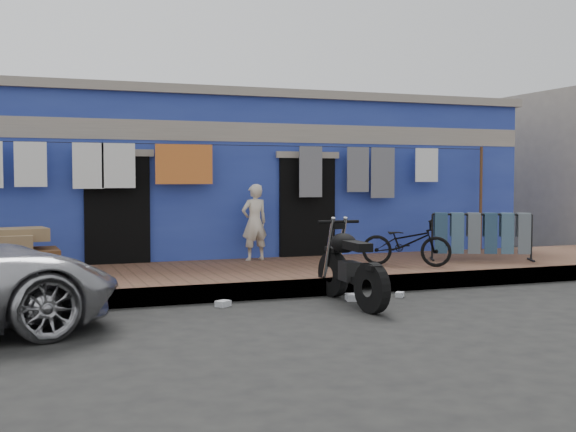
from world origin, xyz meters
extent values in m
plane|color=black|center=(0.00, 0.00, 0.00)|extent=(80.00, 80.00, 0.00)
cube|color=brown|center=(0.00, 3.00, 0.12)|extent=(28.00, 3.00, 0.25)
cube|color=gray|center=(0.00, 1.55, 0.12)|extent=(28.00, 0.10, 0.25)
cube|color=navy|center=(0.00, 7.00, 1.60)|extent=(12.00, 5.00, 3.20)
cube|color=#9E9384|center=(0.00, 4.56, 2.55)|extent=(12.00, 0.14, 0.35)
cube|color=#9E9384|center=(0.00, 7.00, 3.28)|extent=(12.20, 5.20, 0.16)
cube|color=black|center=(-2.20, 4.48, 1.05)|extent=(1.10, 0.10, 2.10)
cube|color=black|center=(1.30, 4.48, 1.05)|extent=(1.10, 0.10, 2.10)
cylinder|color=brown|center=(5.00, 4.25, 1.30)|extent=(0.06, 0.06, 2.10)
cylinder|color=black|center=(0.00, 4.25, 2.30)|extent=(10.00, 0.01, 0.01)
cube|color=silver|center=(-3.59, 4.25, 1.94)|extent=(0.50, 0.02, 0.72)
cube|color=silver|center=(-2.69, 4.25, 1.92)|extent=(0.50, 0.02, 0.76)
cube|color=silver|center=(-2.20, 4.25, 1.92)|extent=(0.55, 0.02, 0.75)
cube|color=#CC4C26|center=(-1.08, 4.25, 1.96)|extent=(1.00, 0.02, 0.69)
cube|color=slate|center=(1.28, 4.25, 1.83)|extent=(0.45, 0.02, 0.94)
cube|color=slate|center=(2.24, 4.25, 1.88)|extent=(0.45, 0.02, 0.85)
cube|color=slate|center=(2.77, 4.25, 1.82)|extent=(0.50, 0.02, 0.96)
cube|color=silver|center=(3.73, 4.25, 1.97)|extent=(0.50, 0.02, 0.66)
imported|color=beige|center=(0.15, 4.12, 0.93)|extent=(0.54, 0.41, 1.36)
imported|color=black|center=(2.28, 2.48, 0.73)|extent=(1.50, 1.29, 0.95)
cube|color=silver|center=(-1.23, 1.17, 0.04)|extent=(0.23, 0.22, 0.08)
cube|color=silver|center=(1.37, 1.04, 0.04)|extent=(0.17, 0.18, 0.07)
cube|color=silver|center=(0.60, 1.01, 0.04)|extent=(0.23, 0.26, 0.09)
camera|label=1|loc=(-3.73, -8.09, 1.71)|focal=45.00mm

